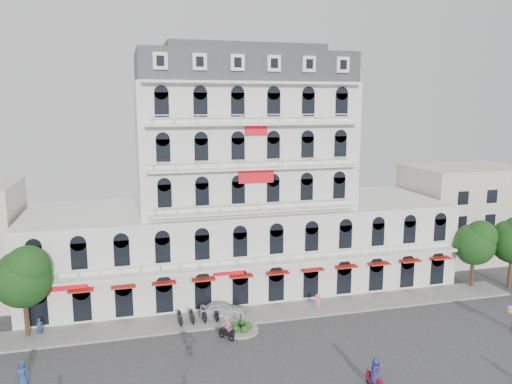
% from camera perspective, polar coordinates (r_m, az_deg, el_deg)
% --- Properties ---
extents(ground, '(120.00, 120.00, 0.00)m').
position_cam_1_polar(ground, '(41.51, 4.46, -18.61)').
color(ground, '#38383A').
rests_on(ground, ground).
extents(sidewalk, '(53.00, 4.00, 0.16)m').
position_cam_1_polar(sidewalk, '(49.18, 0.90, -13.71)').
color(sidewalk, gray).
rests_on(sidewalk, ground).
extents(main_building, '(45.00, 15.00, 25.80)m').
position_cam_1_polar(main_building, '(54.64, -1.64, -0.43)').
color(main_building, silver).
rests_on(main_building, ground).
extents(flank_building_east, '(14.00, 10.00, 12.00)m').
position_cam_1_polar(flank_building_east, '(70.21, 22.56, -2.15)').
color(flank_building_east, beige).
rests_on(flank_building_east, ground).
extents(traffic_island, '(3.20, 3.20, 1.60)m').
position_cam_1_polar(traffic_island, '(45.78, -1.79, -15.35)').
color(traffic_island, gray).
rests_on(traffic_island, ground).
extents(parked_scooter_row, '(4.40, 1.80, 1.10)m').
position_cam_1_polar(parked_scooter_row, '(47.84, -6.62, -14.59)').
color(parked_scooter_row, black).
rests_on(parked_scooter_row, ground).
extents(tree_west_inner, '(4.76, 4.76, 8.25)m').
position_cam_1_polar(tree_west_inner, '(46.84, -25.06, -8.58)').
color(tree_west_inner, '#382314').
rests_on(tree_west_inner, ground).
extents(tree_east_inner, '(4.40, 4.37, 7.57)m').
position_cam_1_polar(tree_east_inner, '(59.13, 23.78, -5.20)').
color(tree_east_inner, '#382314').
rests_on(tree_east_inner, ground).
extents(parked_car, '(4.61, 2.50, 1.49)m').
position_cam_1_polar(parked_car, '(48.53, -3.83, -13.21)').
color(parked_car, silver).
rests_on(parked_car, ground).
extents(rider_east, '(0.82, 1.67, 2.34)m').
position_cam_1_polar(rider_east, '(38.27, 13.47, -19.49)').
color(rider_east, maroon).
rests_on(rider_east, ground).
extents(rider_center, '(1.20, 1.41, 2.20)m').
position_cam_1_polar(rider_center, '(44.09, -3.39, -15.10)').
color(rider_center, black).
rests_on(rider_center, ground).
extents(pedestrian_left, '(1.06, 0.80, 1.94)m').
position_cam_1_polar(pedestrian_left, '(41.27, -25.17, -18.25)').
color(pedestrian_left, navy).
rests_on(pedestrian_left, ground).
extents(pedestrian_mid, '(1.16, 0.55, 1.93)m').
position_cam_1_polar(pedestrian_mid, '(41.93, -7.55, -16.87)').
color(pedestrian_mid, slate).
rests_on(pedestrian_mid, ground).
extents(pedestrian_right, '(1.05, 0.64, 1.58)m').
position_cam_1_polar(pedestrian_right, '(50.35, 7.09, -12.32)').
color(pedestrian_right, pink).
rests_on(pedestrian_right, ground).
extents(pedestrian_far, '(0.73, 0.62, 1.69)m').
position_cam_1_polar(pedestrian_far, '(48.39, -23.48, -14.01)').
color(pedestrian_far, navy).
rests_on(pedestrian_far, ground).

